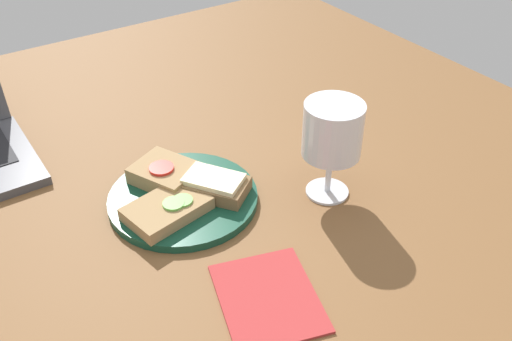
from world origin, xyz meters
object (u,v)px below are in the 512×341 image
at_px(sandwich_with_cheese, 214,185).
at_px(wine_glass, 332,133).
at_px(napkin, 268,298).
at_px(sandwich_with_cucumber, 167,208).
at_px(plate, 183,198).
at_px(sandwich_with_tomato, 166,173).

distance_m(sandwich_with_cheese, wine_glass, 0.19).
relative_size(sandwich_with_cheese, napkin, 0.80).
height_order(sandwich_with_cucumber, wine_glass, wine_glass).
distance_m(plate, napkin, 0.23).
bearing_deg(sandwich_with_tomato, wine_glass, -37.03).
bearing_deg(sandwich_with_tomato, napkin, -89.69).
distance_m(sandwich_with_tomato, wine_glass, 0.26).
height_order(sandwich_with_cucumber, napkin, sandwich_with_cucumber).
height_order(sandwich_with_cheese, napkin, sandwich_with_cheese).
relative_size(sandwich_with_cheese, sandwich_with_cucumber, 0.92).
relative_size(plate, sandwich_with_tomato, 1.89).
relative_size(sandwich_with_tomato, sandwich_with_cucumber, 0.93).
relative_size(plate, napkin, 1.53).
height_order(sandwich_with_cheese, wine_glass, wine_glass).
distance_m(sandwich_with_tomato, napkin, 0.28).
bearing_deg(sandwich_with_cheese, sandwich_with_tomato, 124.80).
bearing_deg(sandwich_with_cucumber, sandwich_with_tomato, 65.15).
bearing_deg(napkin, plate, 89.36).
xyz_separation_m(sandwich_with_cheese, sandwich_with_cucumber, (-0.08, -0.01, -0.00)).
bearing_deg(sandwich_with_tomato, sandwich_with_cheese, -55.20).
relative_size(plate, sandwich_with_cheese, 1.91).
xyz_separation_m(sandwich_with_cheese, sandwich_with_tomato, (-0.05, 0.07, -0.00)).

